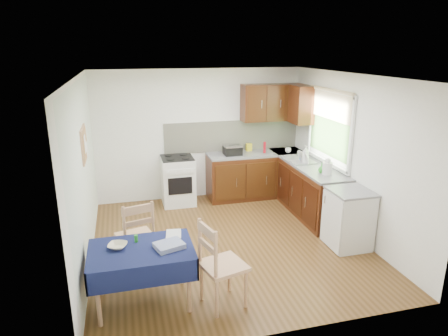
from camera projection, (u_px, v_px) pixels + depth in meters
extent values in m
plane|color=#4B3114|center=(228.00, 242.00, 6.13)|extent=(4.20, 4.20, 0.00)
cube|color=white|center=(229.00, 76.00, 5.40)|extent=(4.00, 4.20, 0.02)
cube|color=white|center=(200.00, 135.00, 7.71)|extent=(4.00, 0.02, 2.50)
cube|color=white|center=(286.00, 224.00, 3.82)|extent=(4.00, 0.02, 2.50)
cube|color=silver|center=(83.00, 175.00, 5.28)|extent=(0.02, 4.20, 2.50)
cube|color=white|center=(351.00, 155.00, 6.25)|extent=(0.02, 4.20, 2.50)
cube|color=black|center=(255.00, 175.00, 7.92)|extent=(1.90, 0.60, 0.86)
cube|color=black|center=(312.00, 192.00, 7.02)|extent=(0.60, 1.70, 0.86)
cube|color=slate|center=(256.00, 154.00, 7.79)|extent=(1.90, 0.60, 0.04)
cube|color=slate|center=(313.00, 168.00, 6.88)|extent=(0.60, 1.70, 0.04)
cube|color=slate|center=(287.00, 151.00, 7.95)|extent=(0.60, 0.60, 0.04)
cube|color=beige|center=(232.00, 136.00, 7.87)|extent=(2.70, 0.02, 0.60)
cube|color=black|center=(272.00, 102.00, 7.71)|extent=(1.20, 0.35, 0.70)
cube|color=black|center=(302.00, 105.00, 7.42)|extent=(0.35, 0.50, 0.70)
cube|color=white|center=(178.00, 181.00, 7.55)|extent=(0.60, 0.60, 0.90)
cube|color=black|center=(177.00, 158.00, 7.41)|extent=(0.58, 0.58, 0.02)
cube|color=black|center=(180.00, 186.00, 7.26)|extent=(0.44, 0.01, 0.32)
cube|color=#335623|center=(330.00, 131.00, 6.82)|extent=(0.01, 1.40, 0.85)
cube|color=white|center=(332.00, 93.00, 6.63)|extent=(0.04, 1.48, 0.06)
cube|color=white|center=(326.00, 162.00, 6.98)|extent=(0.04, 1.48, 0.06)
cube|color=beige|center=(330.00, 106.00, 6.69)|extent=(0.02, 1.36, 0.44)
cube|color=white|center=(348.00, 220.00, 5.91)|extent=(0.55, 0.58, 0.85)
cube|color=slate|center=(351.00, 191.00, 5.78)|extent=(0.58, 0.60, 0.03)
cube|color=tan|center=(84.00, 144.00, 5.47)|extent=(0.02, 0.62, 0.47)
cube|color=#A37444|center=(85.00, 144.00, 5.47)|extent=(0.01, 0.56, 0.41)
cube|color=white|center=(85.00, 144.00, 5.39)|extent=(0.00, 0.18, 0.24)
cube|color=white|center=(87.00, 149.00, 5.61)|extent=(0.00, 0.15, 0.20)
cube|color=#0F133D|center=(141.00, 250.00, 4.48)|extent=(1.13, 0.75, 0.03)
cube|color=#0F133D|center=(144.00, 277.00, 4.16)|extent=(1.17, 0.02, 0.26)
cube|color=#0F133D|center=(140.00, 243.00, 4.87)|extent=(1.17, 0.02, 0.26)
cube|color=#0F133D|center=(89.00, 266.00, 4.38)|extent=(0.02, 0.79, 0.26)
cube|color=#0F133D|center=(192.00, 253.00, 4.65)|extent=(0.02, 0.79, 0.26)
cylinder|color=tan|center=(98.00, 299.00, 4.19)|extent=(0.05, 0.05, 0.67)
cylinder|color=tan|center=(189.00, 286.00, 4.43)|extent=(0.05, 0.05, 0.67)
cylinder|color=tan|center=(100.00, 270.00, 4.74)|extent=(0.05, 0.05, 0.67)
cylinder|color=tan|center=(181.00, 259.00, 4.97)|extent=(0.05, 0.05, 0.67)
cube|color=tan|center=(136.00, 237.00, 5.24)|extent=(0.55, 0.55, 0.04)
cube|color=tan|center=(138.00, 216.00, 4.97)|extent=(0.40, 0.13, 0.32)
cylinder|color=tan|center=(146.00, 245.00, 5.54)|extent=(0.04, 0.04, 0.48)
cylinder|color=tan|center=(119.00, 251.00, 5.37)|extent=(0.04, 0.04, 0.48)
cylinder|color=tan|center=(155.00, 256.00, 5.24)|extent=(0.04, 0.04, 0.48)
cylinder|color=tan|center=(127.00, 263.00, 5.07)|extent=(0.04, 0.04, 0.48)
cube|color=tan|center=(223.00, 266.00, 4.53)|extent=(0.57, 0.57, 0.04)
cube|color=tan|center=(207.00, 239.00, 4.32)|extent=(0.14, 0.41, 0.33)
cylinder|color=tan|center=(246.00, 288.00, 4.53)|extent=(0.04, 0.04, 0.50)
cylinder|color=tan|center=(229.00, 273.00, 4.85)|extent=(0.04, 0.04, 0.50)
cylinder|color=tan|center=(217.00, 298.00, 4.36)|extent=(0.04, 0.04, 0.50)
cylinder|color=tan|center=(202.00, 281.00, 4.67)|extent=(0.04, 0.04, 0.50)
cube|color=#BAB9BE|center=(234.00, 150.00, 7.62)|extent=(0.25, 0.16, 0.18)
cube|color=black|center=(234.00, 145.00, 7.59)|extent=(0.21, 0.02, 0.02)
cube|color=black|center=(232.00, 151.00, 7.62)|extent=(0.33, 0.28, 0.15)
cube|color=#BAB9BE|center=(233.00, 146.00, 7.59)|extent=(0.33, 0.28, 0.03)
cylinder|color=red|center=(265.00, 147.00, 7.73)|extent=(0.05, 0.05, 0.22)
cube|color=yellow|center=(249.00, 147.00, 7.90)|extent=(0.12, 0.08, 0.15)
cube|color=gray|center=(303.00, 162.00, 7.11)|extent=(0.42, 0.32, 0.02)
cylinder|color=white|center=(303.00, 157.00, 7.08)|extent=(0.05, 0.20, 0.20)
cylinder|color=white|center=(327.00, 168.00, 6.44)|extent=(0.16, 0.16, 0.20)
sphere|color=white|center=(328.00, 161.00, 6.40)|extent=(0.10, 0.10, 0.10)
imported|color=white|center=(288.00, 150.00, 7.78)|extent=(0.15, 0.15, 0.09)
imported|color=white|center=(306.00, 155.00, 7.01)|extent=(0.18, 0.18, 0.33)
imported|color=#1F6CBA|center=(303.00, 156.00, 7.21)|extent=(0.11, 0.11, 0.18)
imported|color=#2B9127|center=(322.00, 168.00, 6.50)|extent=(0.15, 0.15, 0.17)
imported|color=beige|center=(118.00, 246.00, 4.49)|extent=(0.26, 0.26, 0.05)
imported|color=white|center=(166.00, 234.00, 4.80)|extent=(0.21, 0.27, 0.02)
cylinder|color=#268C29|center=(136.00, 238.00, 4.62)|extent=(0.04, 0.04, 0.09)
cube|color=navy|center=(169.00, 245.00, 4.50)|extent=(0.37, 0.33, 0.06)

